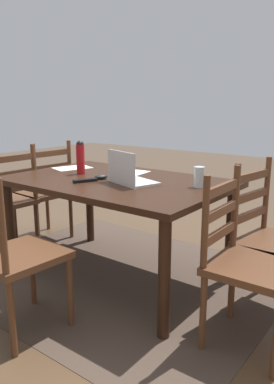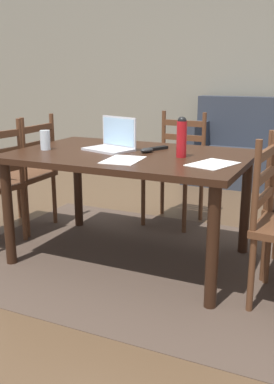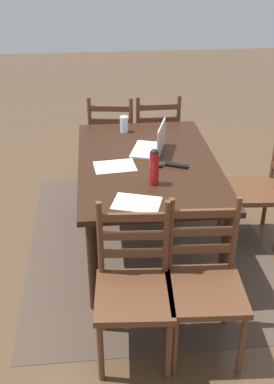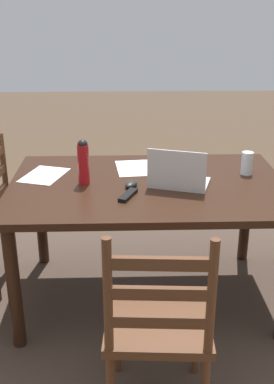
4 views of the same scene
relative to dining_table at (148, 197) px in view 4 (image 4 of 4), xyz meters
The scene contains 11 objects.
ground_plane 0.67m from the dining_table, ahead, with size 14.00×14.00×0.00m, color brown.
area_rug 0.66m from the dining_table, ahead, with size 2.31×1.89×0.01m, color #47382D.
dining_table is the anchor object (origin of this frame).
chair_far_head 0.91m from the dining_table, 89.83° to the left, with size 0.47×0.47×0.95m.
laptop 0.23m from the dining_table, 158.61° to the left, with size 0.37×0.31×0.23m.
water_bottle 0.42m from the dining_table, ahead, with size 0.06×0.06×0.26m.
drinking_glass 0.63m from the dining_table, 167.61° to the right, with size 0.07×0.07×0.14m, color silver.
computer_mouse 0.15m from the dining_table, 30.99° to the left, with size 0.06×0.10×0.03m, color black.
tv_remote 0.25m from the dining_table, 59.92° to the left, with size 0.04×0.17×0.02m, color black.
paper_stack_left 0.27m from the dining_table, 74.00° to the right, with size 0.21×0.30×0.00m, color white.
paper_stack_right 0.63m from the dining_table, 13.05° to the right, with size 0.21×0.30×0.00m, color white.
Camera 4 is at (0.14, 2.50, 1.72)m, focal length 44.41 mm.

